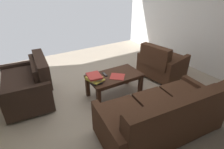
{
  "coord_description": "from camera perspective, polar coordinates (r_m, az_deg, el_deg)",
  "views": [
    {
      "loc": [
        1.39,
        2.56,
        2.1
      ],
      "look_at": [
        0.19,
        0.54,
        0.83
      ],
      "focal_mm": 28.78,
      "sensor_mm": 36.0,
      "label": 1
    }
  ],
  "objects": [
    {
      "name": "ground_plane",
      "position": [
        3.6,
        -1.78,
        -7.48
      ],
      "size": [
        5.38,
        5.62,
        0.01
      ],
      "primitive_type": "cube",
      "color": "tan"
    },
    {
      "name": "wall_left",
      "position": [
        4.88,
        28.06,
        16.39
      ],
      "size": [
        0.12,
        5.62,
        2.7
      ],
      "primitive_type": "cube",
      "color": "white",
      "rests_on": "ground"
    },
    {
      "name": "sofa_main",
      "position": [
        2.74,
        15.8,
        -12.48
      ],
      "size": [
        1.87,
        1.02,
        0.84
      ],
      "color": "black",
      "rests_on": "ground"
    },
    {
      "name": "loveseat_near",
      "position": [
        3.66,
        -24.86,
        -2.79
      ],
      "size": [
        0.87,
        1.2,
        0.85
      ],
      "color": "black",
      "rests_on": "ground"
    },
    {
      "name": "coffee_table",
      "position": [
        3.48,
        0.73,
        -1.18
      ],
      "size": [
        1.03,
        0.57,
        0.46
      ],
      "color": "#3D2316",
      "rests_on": "ground"
    },
    {
      "name": "armchair_side",
      "position": [
        4.32,
        15.34,
        3.42
      ],
      "size": [
        0.97,
        1.03,
        0.83
      ],
      "color": "black",
      "rests_on": "ground"
    },
    {
      "name": "book_stack",
      "position": [
        3.22,
        -5.55,
        -1.13
      ],
      "size": [
        0.32,
        0.35,
        0.12
      ],
      "color": "black",
      "rests_on": "coffee_table"
    },
    {
      "name": "tv_remote",
      "position": [
        3.44,
        -2.33,
        0.04
      ],
      "size": [
        0.05,
        0.16,
        0.02
      ],
      "color": "black",
      "rests_on": "coffee_table"
    },
    {
      "name": "loose_magazine",
      "position": [
        3.38,
        1.71,
        -0.64
      ],
      "size": [
        0.36,
        0.36,
        0.01
      ],
      "primitive_type": "cube",
      "rotation": [
        0.0,
        0.0,
        0.85
      ],
      "color": "#C63833",
      "rests_on": "coffee_table"
    }
  ]
}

